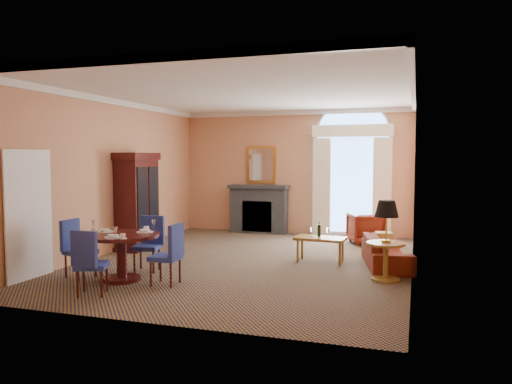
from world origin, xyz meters
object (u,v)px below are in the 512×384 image
(armchair, at_px, (366,228))
(coffee_table, at_px, (320,239))
(sofa, at_px, (386,252))
(dining_table, at_px, (121,246))
(armoire, at_px, (137,203))
(side_table, at_px, (386,231))

(armchair, xyz_separation_m, coffee_table, (-0.62, -2.38, 0.09))
(sofa, bearing_deg, dining_table, 109.09)
(dining_table, height_order, sofa, dining_table)
(armoire, distance_m, coffee_table, 4.09)
(armoire, height_order, coffee_table, armoire)
(coffee_table, height_order, side_table, side_table)
(dining_table, xyz_separation_m, sofa, (4.01, 2.41, -0.29))
(armoire, bearing_deg, side_table, -13.22)
(side_table, bearing_deg, sofa, 92.61)
(armoire, xyz_separation_m, armchair, (4.67, 2.23, -0.66))
(sofa, height_order, side_table, side_table)
(sofa, xyz_separation_m, side_table, (0.05, -1.10, 0.55))
(dining_table, relative_size, side_table, 0.95)
(dining_table, height_order, armchair, dining_table)
(sofa, bearing_deg, coffee_table, 77.69)
(coffee_table, bearing_deg, sofa, 3.98)
(armoire, relative_size, side_table, 1.64)
(armoire, height_order, side_table, armoire)
(armchair, distance_m, side_table, 3.57)
(dining_table, xyz_separation_m, coffee_table, (2.79, 2.42, -0.12))
(dining_table, bearing_deg, armchair, 54.55)
(dining_table, relative_size, coffee_table, 1.24)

